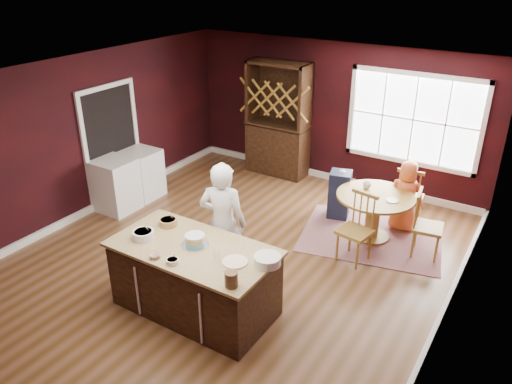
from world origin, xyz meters
TOP-DOWN VIEW (x-y plane):
  - room_shell at (0.00, 0.00)m, footprint 7.00×7.00m
  - window at (1.50, 3.47)m, footprint 2.36×0.10m
  - doorway at (-2.97, 0.60)m, footprint 0.08×1.26m
  - kitchen_island at (0.25, -1.16)m, footprint 2.05×1.07m
  - dining_table at (1.52, 1.74)m, footprint 1.21×1.21m
  - baker at (0.18, -0.43)m, footprint 0.74×0.61m
  - layer_cake at (0.25, -1.10)m, footprint 0.34×0.34m
  - bowl_blue at (-0.39, -1.32)m, footprint 0.27×0.27m
  - bowl_yellow at (-0.35, -0.91)m, footprint 0.24×0.24m
  - bowl_pink at (0.03, -1.59)m, footprint 0.13×0.13m
  - bowl_olive at (0.28, -1.56)m, footprint 0.15×0.15m
  - drinking_glass at (0.67, -1.24)m, footprint 0.08×0.08m
  - dinner_plate at (0.87, -1.16)m, footprint 0.30×0.30m
  - white_tub at (1.20, -1.00)m, footprint 0.31×0.31m
  - stoneware_crock at (1.09, -1.55)m, footprint 0.15×0.15m
  - toy_figurine at (0.98, -1.40)m, footprint 0.04×0.04m
  - rug at (1.52, 1.74)m, footprint 2.47×2.10m
  - chair_east at (2.38, 1.67)m, footprint 0.48×0.50m
  - chair_south at (1.52, 0.96)m, footprint 0.52×0.50m
  - chair_north at (1.85, 2.50)m, footprint 0.49×0.47m
  - seated_woman at (1.84, 2.28)m, footprint 0.62×0.43m
  - high_chair at (0.78, 2.12)m, footprint 0.43×0.43m
  - toddler at (0.77, 2.09)m, footprint 0.18×0.14m
  - table_plate at (1.80, 1.68)m, footprint 0.20×0.20m
  - table_cup at (1.31, 1.90)m, footprint 0.15×0.15m
  - hutch at (-1.08, 3.22)m, footprint 1.24×0.52m
  - washer at (-2.64, 0.28)m, footprint 0.64×0.62m
  - dryer at (-2.64, 0.92)m, footprint 0.62×0.60m

SIDE VIEW (x-z plane):
  - rug at x=1.52m, z-range 0.00..0.01m
  - high_chair at x=0.78m, z-range 0.00..0.86m
  - kitchen_island at x=0.25m, z-range -0.02..0.90m
  - dryer at x=-2.64m, z-range 0.00..0.90m
  - washer at x=-2.64m, z-range 0.00..0.93m
  - chair_east at x=2.38m, z-range 0.00..1.04m
  - chair_north at x=1.85m, z-range 0.00..1.05m
  - chair_south at x=1.52m, z-range 0.00..1.06m
  - dining_table at x=1.52m, z-range 0.16..0.91m
  - seated_woman at x=1.84m, z-range 0.00..1.19m
  - table_plate at x=1.80m, z-range 0.75..0.76m
  - table_cup at x=1.31m, z-range 0.75..0.85m
  - toddler at x=0.77m, z-range 0.68..0.94m
  - baker at x=0.18m, z-range 0.00..1.75m
  - dinner_plate at x=0.87m, z-range 0.92..0.94m
  - bowl_pink at x=0.03m, z-range 0.92..0.97m
  - bowl_olive at x=0.28m, z-range 0.92..0.98m
  - toy_figurine at x=0.98m, z-range 0.92..0.99m
  - bowl_yellow at x=-0.35m, z-range 0.92..1.01m
  - bowl_blue at x=-0.39m, z-range 0.92..1.02m
  - white_tub at x=1.20m, z-range 0.92..1.03m
  - layer_cake at x=0.25m, z-range 0.92..1.06m
  - drinking_glass at x=0.67m, z-range 0.92..1.08m
  - stoneware_crock at x=1.09m, z-range 0.92..1.09m
  - doorway at x=-2.97m, z-range -0.04..2.09m
  - hutch at x=-1.08m, z-range 0.00..2.28m
  - room_shell at x=0.00m, z-range -2.15..4.85m
  - window at x=1.50m, z-range 0.67..2.33m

